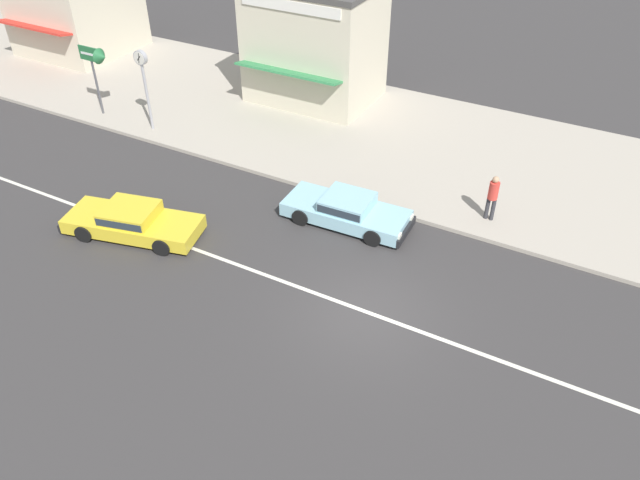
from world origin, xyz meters
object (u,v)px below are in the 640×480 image
at_px(sedan_yellow_1, 132,221).
at_px(sedan_pale_blue_2, 347,210).
at_px(shopfront_mid_block, 74,1).
at_px(street_clock, 143,72).
at_px(arrow_signboard, 99,60).
at_px(pedestrian_near_clock, 493,195).
at_px(shopfront_corner_warung, 315,41).

distance_m(sedan_yellow_1, sedan_pale_blue_2, 7.30).
bearing_deg(sedan_pale_blue_2, shopfront_mid_block, 159.00).
height_order(street_clock, arrow_signboard, street_clock).
relative_size(arrow_signboard, pedestrian_near_clock, 1.83).
bearing_deg(pedestrian_near_clock, shopfront_corner_warung, 149.46).
bearing_deg(shopfront_mid_block, street_clock, -30.12).
relative_size(sedan_pale_blue_2, street_clock, 1.29).
relative_size(sedan_yellow_1, pedestrian_near_clock, 2.90).
relative_size(street_clock, shopfront_mid_block, 0.58).
xyz_separation_m(street_clock, shopfront_mid_block, (-9.80, 5.68, 0.02)).
height_order(pedestrian_near_clock, shopfront_corner_warung, shopfront_corner_warung).
distance_m(pedestrian_near_clock, shopfront_mid_block, 25.25).
xyz_separation_m(sedan_yellow_1, shopfront_mid_block, (-14.19, 11.82, 2.19)).
bearing_deg(arrow_signboard, sedan_pale_blue_2, -9.47).
height_order(arrow_signboard, pedestrian_near_clock, arrow_signboard).
relative_size(pedestrian_near_clock, shopfront_mid_block, 0.28).
bearing_deg(street_clock, pedestrian_near_clock, 1.04).
xyz_separation_m(sedan_yellow_1, sedan_pale_blue_2, (6.09, 4.03, -0.00)).
distance_m(shopfront_corner_warung, shopfront_mid_block, 14.41).
bearing_deg(shopfront_mid_block, shopfront_corner_warung, 2.42).
xyz_separation_m(street_clock, shopfront_corner_warung, (4.60, 6.29, 0.10)).
relative_size(sedan_pale_blue_2, shopfront_corner_warung, 0.80).
distance_m(street_clock, shopfront_corner_warung, 7.80).
xyz_separation_m(sedan_yellow_1, arrow_signboard, (-6.86, 6.19, 2.23)).
height_order(street_clock, shopfront_mid_block, shopfront_mid_block).
relative_size(street_clock, arrow_signboard, 1.12).
bearing_deg(shopfront_corner_warung, sedan_pale_blue_2, -55.00).
bearing_deg(arrow_signboard, street_clock, -1.45).
distance_m(sedan_pale_blue_2, shopfront_mid_block, 21.83).
distance_m(sedan_yellow_1, street_clock, 7.85).
xyz_separation_m(sedan_yellow_1, pedestrian_near_clock, (10.42, 6.40, 0.61)).
distance_m(sedan_pale_blue_2, street_clock, 10.90).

